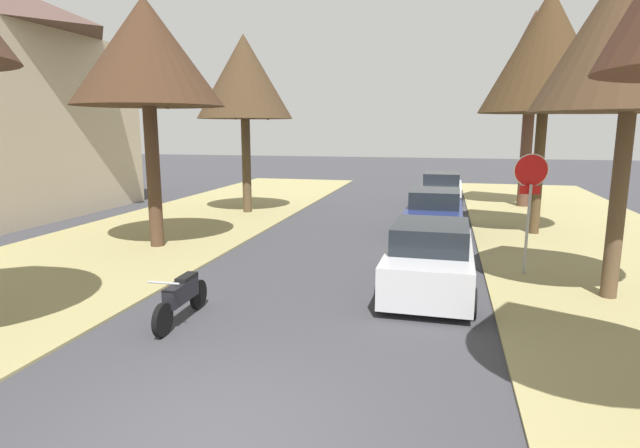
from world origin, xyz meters
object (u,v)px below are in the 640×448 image
at_px(street_tree_right_mid_a, 637,23).
at_px(parked_motorcycle, 182,297).
at_px(stop_sign_far, 530,188).
at_px(parked_sedan_white, 441,190).
at_px(street_tree_left_mid_a, 146,53).
at_px(street_tree_left_mid_b, 244,78).
at_px(parked_sedan_navy, 434,214).
at_px(parked_sedan_silver, 430,259).
at_px(street_tree_right_far, 533,59).
at_px(street_tree_right_mid_b, 547,52).

relative_size(street_tree_right_mid_a, parked_motorcycle, 3.58).
distance_m(stop_sign_far, parked_sedan_white, 11.84).
distance_m(street_tree_left_mid_a, parked_motorcycle, 8.45).
bearing_deg(street_tree_left_mid_b, stop_sign_far, -35.88).
bearing_deg(parked_motorcycle, street_tree_left_mid_a, 124.84).
bearing_deg(parked_sedan_navy, parked_sedan_silver, -89.64).
bearing_deg(parked_sedan_navy, parked_motorcycle, -115.38).
distance_m(street_tree_right_far, street_tree_left_mid_a, 16.61).
height_order(street_tree_right_mid_b, parked_motorcycle, street_tree_right_mid_b).
bearing_deg(street_tree_left_mid_a, parked_sedan_navy, 25.75).
relative_size(street_tree_right_mid_b, street_tree_left_mid_b, 1.09).
bearing_deg(parked_sedan_navy, stop_sign_far, -63.46).
height_order(stop_sign_far, street_tree_right_mid_b, street_tree_right_mid_b).
bearing_deg(street_tree_right_far, street_tree_left_mid_b, -158.83).
distance_m(stop_sign_far, street_tree_right_mid_a, 4.04).
relative_size(stop_sign_far, parked_sedan_silver, 0.67).
relative_size(street_tree_right_far, street_tree_left_mid_b, 1.17).
xyz_separation_m(parked_sedan_white, parked_motorcycle, (-4.63, -16.36, -0.24)).
bearing_deg(street_tree_right_mid_b, parked_motorcycle, -127.38).
xyz_separation_m(street_tree_right_mid_b, street_tree_left_mid_a, (-11.59, -4.79, -0.30)).
bearing_deg(parked_sedan_white, parked_sedan_navy, -91.39).
bearing_deg(parked_sedan_silver, street_tree_right_mid_b, 65.18).
height_order(street_tree_right_mid_a, parked_motorcycle, street_tree_right_mid_a).
relative_size(street_tree_left_mid_b, parked_motorcycle, 3.59).
bearing_deg(street_tree_right_mid_a, street_tree_left_mid_b, 142.91).
xyz_separation_m(street_tree_right_mid_a, street_tree_left_mid_b, (-11.76, 8.89, 0.02)).
height_order(street_tree_left_mid_a, street_tree_left_mid_b, street_tree_left_mid_b).
height_order(street_tree_right_mid_b, street_tree_left_mid_a, street_tree_right_mid_b).
bearing_deg(street_tree_left_mid_a, street_tree_right_far, 43.19).
distance_m(street_tree_left_mid_b, parked_motorcycle, 13.72).
xyz_separation_m(stop_sign_far, street_tree_right_mid_a, (1.51, -1.48, 3.45)).
bearing_deg(stop_sign_far, parked_sedan_white, 100.44).
xyz_separation_m(street_tree_right_far, parked_motorcycle, (-8.32, -16.78, -6.14)).
height_order(street_tree_right_mid_b, parked_sedan_white, street_tree_right_mid_b).
bearing_deg(stop_sign_far, street_tree_left_mid_a, 176.58).
xyz_separation_m(street_tree_right_mid_a, parked_sedan_silver, (-3.77, -0.26, -4.92)).
bearing_deg(street_tree_right_mid_a, street_tree_left_mid_a, 170.09).
relative_size(stop_sign_far, parked_sedan_navy, 0.67).
height_order(street_tree_left_mid_b, parked_sedan_silver, street_tree_left_mid_b).
bearing_deg(street_tree_right_far, parked_motorcycle, -116.36).
distance_m(street_tree_right_mid_a, street_tree_right_mid_b, 6.92).
bearing_deg(street_tree_right_far, parked_sedan_silver, -105.55).
xyz_separation_m(street_tree_right_mid_b, street_tree_left_mid_b, (-11.30, 2.00, -0.38)).
bearing_deg(parked_sedan_silver, parked_sedan_navy, 90.36).
bearing_deg(stop_sign_far, parked_motorcycle, -144.62).
relative_size(street_tree_right_far, parked_sedan_navy, 1.95).
bearing_deg(parked_motorcycle, stop_sign_far, 35.38).
distance_m(parked_sedan_navy, parked_motorcycle, 10.41).
xyz_separation_m(parked_sedan_navy, parked_sedan_white, (0.17, 6.95, 0.00)).
bearing_deg(street_tree_left_mid_a, stop_sign_far, -3.42).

